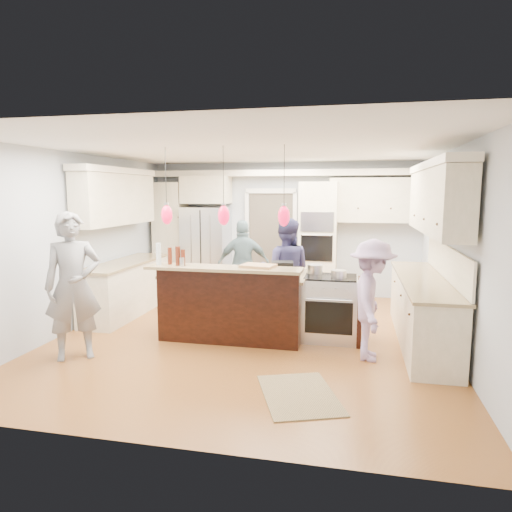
{
  "coord_description": "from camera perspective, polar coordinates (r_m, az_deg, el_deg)",
  "views": [
    {
      "loc": [
        1.43,
        -6.3,
        2.11
      ],
      "look_at": [
        0.0,
        0.35,
        1.15
      ],
      "focal_mm": 32.0,
      "sensor_mm": 36.0,
      "label": 1
    }
  ],
  "objects": [
    {
      "name": "refrigerator",
      "position": [
        9.5,
        -6.25,
        0.66
      ],
      "size": [
        0.9,
        0.7,
        1.8
      ],
      "primitive_type": "cube",
      "color": "#B7B7BC",
      "rests_on": "ground"
    },
    {
      "name": "beer_bottle_a",
      "position": [
        6.37,
        -10.71,
        0.01
      ],
      "size": [
        0.06,
        0.06,
        0.23
      ],
      "primitive_type": "cylinder",
      "rotation": [
        0.0,
        0.0,
        0.02
      ],
      "color": "#4D1B0D",
      "rests_on": "kitchen_island"
    },
    {
      "name": "oven_column",
      "position": [
        9.04,
        7.76,
        1.87
      ],
      "size": [
        0.72,
        0.69,
        2.3
      ],
      "color": "#EFE2C2",
      "rests_on": "ground"
    },
    {
      "name": "ground_plane",
      "position": [
        6.79,
        -0.63,
        -10.06
      ],
      "size": [
        6.0,
        6.0,
        0.0
      ],
      "primitive_type": "plane",
      "color": "#A4672D",
      "rests_on": "ground"
    },
    {
      "name": "pot_small",
      "position": [
        6.47,
        10.31,
        -2.21
      ],
      "size": [
        0.21,
        0.21,
        0.11
      ],
      "primitive_type": "cylinder",
      "color": "#B7B7BC",
      "rests_on": "island_range"
    },
    {
      "name": "drink_can",
      "position": [
        6.18,
        -9.24,
        -0.74
      ],
      "size": [
        0.07,
        0.07,
        0.12
      ],
      "primitive_type": "cylinder",
      "rotation": [
        0.0,
        0.0,
        0.13
      ],
      "color": "#B7B7BC",
      "rests_on": "kitchen_island"
    },
    {
      "name": "left_cabinets",
      "position": [
        8.16,
        -16.35,
        0.28
      ],
      "size": [
        0.64,
        2.3,
        2.51
      ],
      "color": "#EFE2C2",
      "rests_on": "ground"
    },
    {
      "name": "room_shell",
      "position": [
        6.47,
        -0.66,
        5.45
      ],
      "size": [
        5.54,
        6.04,
        2.72
      ],
      "color": "#B2BCC6",
      "rests_on": "ground"
    },
    {
      "name": "floor_rug",
      "position": [
        5.0,
        5.4,
        -16.87
      ],
      "size": [
        1.06,
        1.26,
        0.01
      ],
      "primitive_type": "cube",
      "rotation": [
        0.0,
        0.0,
        0.36
      ],
      "color": "#948050",
      "rests_on": "ground"
    },
    {
      "name": "person_far_left",
      "position": [
        7.34,
        3.71,
        -1.9
      ],
      "size": [
        0.84,
        0.67,
        1.69
      ],
      "primitive_type": "imported",
      "rotation": [
        0.0,
        0.0,
        3.17
      ],
      "color": "navy",
      "rests_on": "ground"
    },
    {
      "name": "water_bottle",
      "position": [
        6.34,
        -12.07,
        0.25
      ],
      "size": [
        0.07,
        0.07,
        0.3
      ],
      "primitive_type": "cylinder",
      "rotation": [
        0.0,
        0.0,
        -0.01
      ],
      "color": "silver",
      "rests_on": "kitchen_island"
    },
    {
      "name": "beer_bottle_b",
      "position": [
        6.24,
        -9.74,
        0.01
      ],
      "size": [
        0.08,
        0.08,
        0.26
      ],
      "primitive_type": "cylinder",
      "rotation": [
        0.0,
        0.0,
        0.3
      ],
      "color": "#4D1B0D",
      "rests_on": "kitchen_island"
    },
    {
      "name": "pot_large",
      "position": [
        6.75,
        7.39,
        -1.62
      ],
      "size": [
        0.22,
        0.22,
        0.13
      ],
      "primitive_type": "cylinder",
      "color": "#B7B7BC",
      "rests_on": "island_range"
    },
    {
      "name": "person_range_side",
      "position": [
        5.91,
        14.3,
        -5.36
      ],
      "size": [
        0.61,
        1.01,
        1.53
      ],
      "primitive_type": "imported",
      "rotation": [
        0.0,
        0.0,
        1.53
      ],
      "color": "#AA8CBD",
      "rests_on": "ground"
    },
    {
      "name": "person_bar_end",
      "position": [
        6.18,
        -21.89,
        -3.5
      ],
      "size": [
        0.82,
        0.75,
        1.87
      ],
      "primitive_type": "imported",
      "rotation": [
        0.0,
        0.0,
        0.6
      ],
      "color": "gray",
      "rests_on": "ground"
    },
    {
      "name": "cutting_board",
      "position": [
        6.04,
        0.28,
        -1.23
      ],
      "size": [
        0.48,
        0.39,
        0.03
      ],
      "primitive_type": "cube",
      "rotation": [
        0.0,
        0.0,
        -0.2
      ],
      "color": "tan",
      "rests_on": "kitchen_island"
    },
    {
      "name": "beer_bottle_c",
      "position": [
        6.22,
        -9.1,
        -0.19
      ],
      "size": [
        0.06,
        0.06,
        0.22
      ],
      "primitive_type": "cylinder",
      "rotation": [
        0.0,
        0.0,
        0.17
      ],
      "color": "#4D1B0D",
      "rests_on": "kitchen_island"
    },
    {
      "name": "island_range",
      "position": [
        6.66,
        9.5,
        -6.45
      ],
      "size": [
        0.82,
        0.71,
        0.92
      ],
      "color": "#B7B7BC",
      "rests_on": "ground"
    },
    {
      "name": "kitchen_island",
      "position": [
        6.78,
        -2.54,
        -5.82
      ],
      "size": [
        2.1,
        1.46,
        1.12
      ],
      "color": "black",
      "rests_on": "ground"
    },
    {
      "name": "pendant_lights",
      "position": [
        6.04,
        -4.06,
        5.12
      ],
      "size": [
        1.75,
        0.15,
        1.03
      ],
      "color": "black",
      "rests_on": "ground"
    },
    {
      "name": "back_upper_cabinets",
      "position": [
        9.33,
        -1.37,
        5.32
      ],
      "size": [
        5.3,
        0.61,
        2.54
      ],
      "color": "#EFE2C2",
      "rests_on": "ground"
    },
    {
      "name": "right_counter_run",
      "position": [
        6.76,
        20.62,
        -1.46
      ],
      "size": [
        0.64,
        3.1,
        2.51
      ],
      "color": "#EFE2C2",
      "rests_on": "ground"
    },
    {
      "name": "person_far_right",
      "position": [
        8.23,
        -1.57,
        -1.08
      ],
      "size": [
        1.02,
        0.66,
        1.61
      ],
      "primitive_type": "imported",
      "rotation": [
        0.0,
        0.0,
        3.45
      ],
      "color": "slate",
      "rests_on": "ground"
    }
  ]
}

